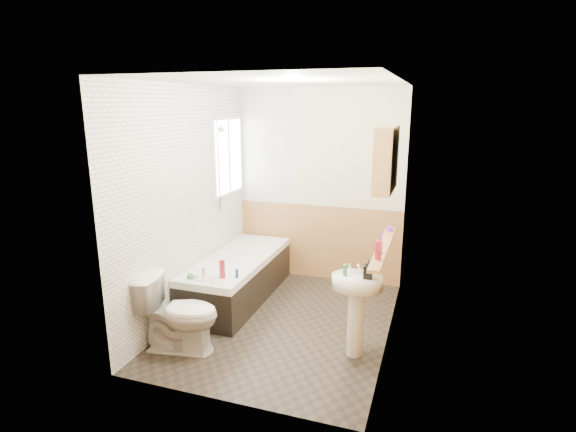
% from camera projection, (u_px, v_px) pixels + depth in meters
% --- Properties ---
extents(floor, '(2.80, 2.80, 0.00)m').
position_uv_depth(floor, '(284.00, 322.00, 4.85)').
color(floor, black).
rests_on(floor, ground).
extents(ceiling, '(2.80, 2.80, 0.00)m').
position_uv_depth(ceiling, '(283.00, 81.00, 4.24)').
color(ceiling, white).
rests_on(ceiling, ground).
extents(wall_back, '(2.20, 0.02, 2.50)m').
position_uv_depth(wall_back, '(319.00, 186.00, 5.84)').
color(wall_back, beige).
rests_on(wall_back, ground).
extents(wall_front, '(2.20, 0.02, 2.50)m').
position_uv_depth(wall_front, '(219.00, 252.00, 3.25)').
color(wall_front, beige).
rests_on(wall_front, ground).
extents(wall_left, '(0.02, 2.80, 2.50)m').
position_uv_depth(wall_left, '(187.00, 202.00, 4.89)').
color(wall_left, beige).
rests_on(wall_left, ground).
extents(wall_right, '(0.02, 2.80, 2.50)m').
position_uv_depth(wall_right, '(395.00, 218.00, 4.20)').
color(wall_right, beige).
rests_on(wall_right, ground).
extents(wainscot_right, '(0.01, 2.80, 1.00)m').
position_uv_depth(wainscot_right, '(388.00, 292.00, 4.39)').
color(wainscot_right, '#B8834B').
rests_on(wainscot_right, wall_right).
extents(wainscot_front, '(2.20, 0.01, 1.00)m').
position_uv_depth(wainscot_front, '(224.00, 344.00, 3.45)').
color(wainscot_front, '#B8834B').
rests_on(wainscot_front, wall_front).
extents(wainscot_back, '(2.20, 0.01, 1.00)m').
position_uv_depth(wainscot_back, '(317.00, 242.00, 6.01)').
color(wainscot_back, '#B8834B').
rests_on(wainscot_back, wall_back).
extents(tile_cladding_left, '(0.01, 2.80, 2.50)m').
position_uv_depth(tile_cladding_left, '(189.00, 203.00, 4.88)').
color(tile_cladding_left, white).
rests_on(tile_cladding_left, wall_left).
extents(tile_return_back, '(0.75, 0.01, 1.50)m').
position_uv_depth(tile_return_back, '(266.00, 146.00, 5.92)').
color(tile_return_back, white).
rests_on(tile_return_back, wall_back).
extents(window, '(0.03, 0.79, 0.99)m').
position_uv_depth(window, '(228.00, 156.00, 5.65)').
color(window, white).
rests_on(window, wall_left).
extents(bathtub, '(0.70, 1.83, 0.66)m').
position_uv_depth(bathtub, '(238.00, 276.00, 5.41)').
color(bathtub, black).
rests_on(bathtub, floor).
extents(shower_riser, '(0.10, 0.08, 1.16)m').
position_uv_depth(shower_riser, '(219.00, 154.00, 5.35)').
color(shower_riser, silver).
rests_on(shower_riser, wall_left).
extents(toilet, '(0.82, 0.54, 0.74)m').
position_uv_depth(toilet, '(179.00, 313.00, 4.24)').
color(toilet, white).
rests_on(toilet, floor).
extents(sink, '(0.46, 0.37, 0.89)m').
position_uv_depth(sink, '(356.00, 299.00, 4.10)').
color(sink, white).
rests_on(sink, floor).
extents(pine_shelf, '(0.10, 1.30, 0.03)m').
position_uv_depth(pine_shelf, '(383.00, 248.00, 4.07)').
color(pine_shelf, '#B8834B').
rests_on(pine_shelf, wall_right).
extents(medicine_cabinet, '(0.16, 0.64, 0.58)m').
position_uv_depth(medicine_cabinet, '(386.00, 159.00, 3.97)').
color(medicine_cabinet, '#B8834B').
rests_on(medicine_cabinet, wall_right).
extents(foam_can, '(0.05, 0.05, 0.17)m').
position_uv_depth(foam_can, '(378.00, 250.00, 3.70)').
color(foam_can, maroon).
rests_on(foam_can, pine_shelf).
extents(green_bottle, '(0.06, 0.06, 0.23)m').
position_uv_depth(green_bottle, '(381.00, 241.00, 3.83)').
color(green_bottle, purple).
rests_on(green_bottle, pine_shelf).
extents(black_jar, '(0.08, 0.08, 0.04)m').
position_uv_depth(black_jar, '(390.00, 229.00, 4.54)').
color(black_jar, purple).
rests_on(black_jar, pine_shelf).
extents(soap_bottle, '(0.08, 0.18, 0.08)m').
position_uv_depth(soap_bottle, '(368.00, 274.00, 3.98)').
color(soap_bottle, black).
rests_on(soap_bottle, sink).
extents(clear_bottle, '(0.05, 0.05, 0.11)m').
position_uv_depth(clear_bottle, '(345.00, 270.00, 4.03)').
color(clear_bottle, '#388447').
rests_on(clear_bottle, sink).
extents(blue_gel, '(0.06, 0.05, 0.20)m').
position_uv_depth(blue_gel, '(222.00, 269.00, 4.67)').
color(blue_gel, maroon).
rests_on(blue_gel, bathtub).
extents(cream_jar, '(0.09, 0.09, 0.04)m').
position_uv_depth(cream_jar, '(190.00, 277.00, 4.67)').
color(cream_jar, '#388447').
rests_on(cream_jar, bathtub).
extents(orange_bottle, '(0.04, 0.04, 0.09)m').
position_uv_depth(orange_bottle, '(237.00, 274.00, 4.69)').
color(orange_bottle, navy).
rests_on(orange_bottle, bathtub).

